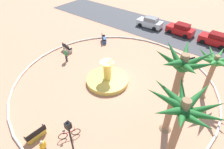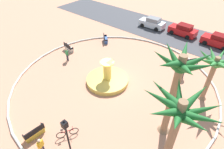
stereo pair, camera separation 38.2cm
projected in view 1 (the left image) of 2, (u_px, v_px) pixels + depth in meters
The scene contains 19 objects.
ground_plane at pixel (114, 82), 19.72m from camera, with size 80.00×80.00×0.00m, color tan.
plaza_curb at pixel (114, 81), 19.66m from camera, with size 20.51×20.51×0.20m, color silver.
street_asphalt at pixel (173, 34), 28.75m from camera, with size 48.00×8.00×0.03m, color #424247.
fountain at pixel (107, 79), 19.56m from camera, with size 4.33×4.33×2.50m.
palm_tree_near_fountain at pixel (215, 64), 15.75m from camera, with size 3.51×3.56×4.84m.
palm_tree_by_curb at pixel (179, 77), 11.92m from camera, with size 3.70×3.96×7.24m.
palm_tree_mid_plaza at pixel (182, 116), 10.16m from camera, with size 4.26×4.18×6.19m.
bench_east at pixel (36, 135), 14.29m from camera, with size 0.60×1.63×1.00m.
bench_west at pixel (104, 40), 26.51m from camera, with size 1.51×1.45×1.00m.
bench_north at pixel (67, 49), 24.50m from camera, with size 1.65×0.72×1.00m.
bench_southeast at pixel (189, 64), 21.82m from camera, with size 1.29×1.61×1.00m.
lamppost at pixel (71, 139), 11.61m from camera, with size 0.32×0.32×4.19m.
bicycle_red_frame at pixel (69, 134), 14.33m from camera, with size 0.89×1.53×0.94m.
person_cyclist_helmet at pixel (43, 147), 12.83m from camera, with size 0.26×0.52×1.68m.
person_cyclist_photo at pixel (183, 69), 19.97m from camera, with size 0.40×0.40×1.65m.
person_pedestrian_stroll at pixel (66, 55), 22.29m from camera, with size 0.53×0.22×1.62m.
parked_car_leftmost at pixel (150, 23), 30.21m from camera, with size 4.08×2.07×1.67m.
parked_car_second at pixel (181, 29), 28.15m from camera, with size 4.07×2.05×1.67m.
parked_car_third at pixel (215, 39), 25.63m from camera, with size 4.04×2.00×1.67m.
Camera 1 is at (9.27, -11.91, 12.72)m, focal length 30.33 mm.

